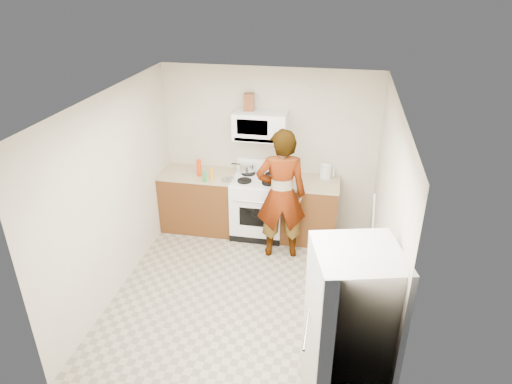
% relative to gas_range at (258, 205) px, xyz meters
% --- Properties ---
extents(floor, '(3.60, 3.60, 0.00)m').
position_rel_gas_range_xyz_m(floor, '(0.10, -1.48, -0.49)').
color(floor, gray).
rests_on(floor, ground).
extents(back_wall, '(3.20, 0.02, 2.50)m').
position_rel_gas_range_xyz_m(back_wall, '(0.10, 0.31, 0.76)').
color(back_wall, beige).
rests_on(back_wall, floor).
extents(right_wall, '(0.02, 3.60, 2.50)m').
position_rel_gas_range_xyz_m(right_wall, '(1.69, -1.48, 0.76)').
color(right_wall, beige).
rests_on(right_wall, floor).
extents(cabinet_left, '(1.12, 0.62, 0.90)m').
position_rel_gas_range_xyz_m(cabinet_left, '(-0.94, 0.01, -0.04)').
color(cabinet_left, '#5B3815').
rests_on(cabinet_left, floor).
extents(counter_left, '(1.14, 0.64, 0.03)m').
position_rel_gas_range_xyz_m(counter_left, '(-0.94, 0.01, 0.43)').
color(counter_left, tan).
rests_on(counter_left, cabinet_left).
extents(cabinet_right, '(0.80, 0.62, 0.90)m').
position_rel_gas_range_xyz_m(cabinet_right, '(0.78, 0.01, -0.04)').
color(cabinet_right, '#5B3815').
rests_on(cabinet_right, floor).
extents(counter_right, '(0.82, 0.64, 0.03)m').
position_rel_gas_range_xyz_m(counter_right, '(0.78, 0.01, 0.43)').
color(counter_right, tan).
rests_on(counter_right, cabinet_right).
extents(gas_range, '(0.76, 0.65, 1.13)m').
position_rel_gas_range_xyz_m(gas_range, '(0.00, 0.00, 0.00)').
color(gas_range, white).
rests_on(gas_range, floor).
extents(microwave, '(0.76, 0.38, 0.40)m').
position_rel_gas_range_xyz_m(microwave, '(0.00, 0.13, 1.21)').
color(microwave, white).
rests_on(microwave, back_wall).
extents(person, '(0.76, 0.57, 1.89)m').
position_rel_gas_range_xyz_m(person, '(0.41, -0.51, 0.46)').
color(person, tan).
rests_on(person, floor).
extents(fridge, '(0.85, 0.85, 1.70)m').
position_rel_gas_range_xyz_m(fridge, '(1.35, -2.89, 0.36)').
color(fridge, silver).
rests_on(fridge, floor).
extents(kettle, '(0.18, 0.18, 0.20)m').
position_rel_gas_range_xyz_m(kettle, '(0.97, 0.19, 0.55)').
color(kettle, silver).
rests_on(kettle, counter_right).
extents(jug, '(0.15, 0.15, 0.24)m').
position_rel_gas_range_xyz_m(jug, '(-0.17, 0.18, 1.53)').
color(jug, brown).
rests_on(jug, microwave).
extents(saucepan, '(0.28, 0.28, 0.12)m').
position_rel_gas_range_xyz_m(saucepan, '(-0.20, 0.18, 0.53)').
color(saucepan, silver).
rests_on(saucepan, gas_range).
extents(tray, '(0.29, 0.25, 0.05)m').
position_rel_gas_range_xyz_m(tray, '(0.20, -0.06, 0.47)').
color(tray, white).
rests_on(tray, gas_range).
extents(bottle_spray, '(0.09, 0.09, 0.25)m').
position_rel_gas_range_xyz_m(bottle_spray, '(-0.88, -0.08, 0.58)').
color(bottle_spray, red).
rests_on(bottle_spray, counter_left).
extents(bottle_hot_sauce, '(0.06, 0.06, 0.17)m').
position_rel_gas_range_xyz_m(bottle_hot_sauce, '(-0.66, -0.18, 0.54)').
color(bottle_hot_sauce, orange).
rests_on(bottle_hot_sauce, counter_left).
extents(bottle_green_cap, '(0.07, 0.07, 0.17)m').
position_rel_gas_range_xyz_m(bottle_green_cap, '(-0.74, -0.28, 0.53)').
color(bottle_green_cap, '#1A913B').
rests_on(bottle_green_cap, counter_left).
extents(pot_lid, '(0.25, 0.25, 0.01)m').
position_rel_gas_range_xyz_m(pot_lid, '(-0.43, -0.14, 0.46)').
color(pot_lid, white).
rests_on(pot_lid, counter_left).
extents(broom, '(0.12, 0.25, 1.18)m').
position_rel_gas_range_xyz_m(broom, '(1.66, -0.64, 0.11)').
color(broom, white).
rests_on(broom, floor).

